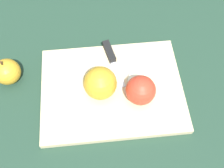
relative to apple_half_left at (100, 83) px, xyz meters
name	(u,v)px	position (x,y,z in m)	size (l,w,h in m)	color
ground_plane	(112,91)	(0.03, 0.01, -0.06)	(4.00, 4.00, 0.00)	#1E3828
cutting_board	(112,89)	(0.03, 0.01, -0.05)	(0.38, 0.29, 0.02)	#D1B789
apple_half_left	(100,83)	(0.00, 0.00, 0.00)	(0.08, 0.08, 0.08)	gold
apple_half_right	(141,90)	(0.10, -0.02, 0.00)	(0.07, 0.07, 0.07)	red
knife	(110,54)	(0.03, 0.11, -0.03)	(0.06, 0.14, 0.02)	silver
apple_slice	(137,80)	(0.09, 0.03, -0.04)	(0.05, 0.05, 0.01)	beige
apple_whole	(7,72)	(-0.24, 0.05, -0.02)	(0.07, 0.07, 0.08)	gold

